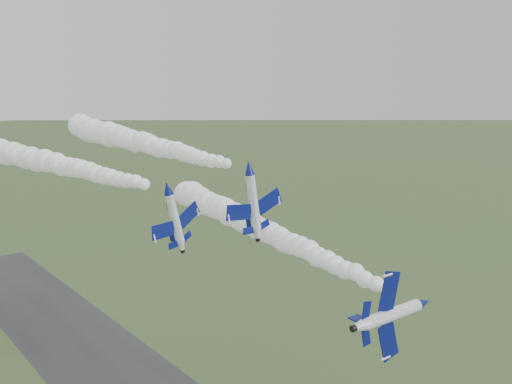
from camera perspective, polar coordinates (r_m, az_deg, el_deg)
jet_lead at (r=74.19m, az=16.48°, el=-10.60°), size 4.02×13.24×10.92m
smoke_trail_jet_lead at (r=100.74m, az=0.57°, el=-3.73°), size 9.94×67.99×5.51m
jet_pair_left at (r=81.92m, az=-8.81°, el=0.42°), size 9.46×11.45×3.51m
smoke_trail_jet_pair_left at (r=106.78m, az=-20.21°, el=2.86°), size 17.79×56.90×4.95m
jet_pair_right at (r=90.26m, az=-0.66°, el=2.46°), size 11.24×13.66×3.62m
smoke_trail_jet_pair_right at (r=120.64m, az=-11.69°, el=4.93°), size 7.31×67.07×5.88m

